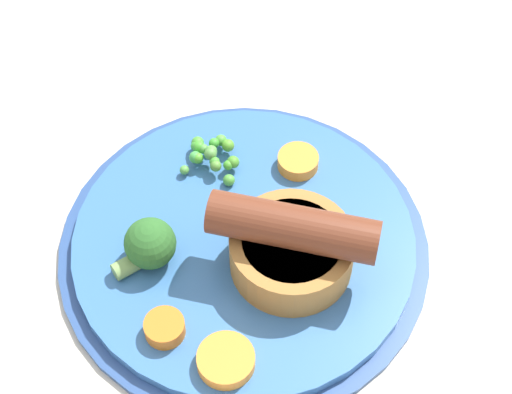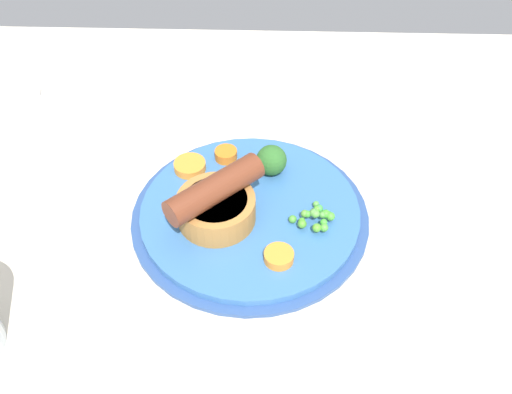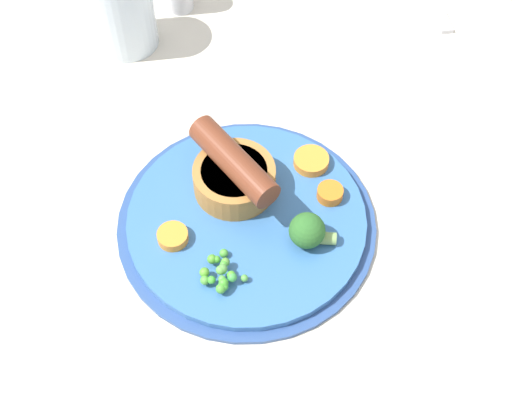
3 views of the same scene
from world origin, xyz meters
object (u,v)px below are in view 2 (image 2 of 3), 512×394
Objects in this scene: dinner_plate at (250,214)px; broccoli_floret_far at (271,160)px; sausage_pudding at (216,203)px; carrot_slice_2 at (190,166)px; carrot_slice_5 at (226,154)px; carrot_slice_0 at (279,256)px; pea_pile at (316,217)px.

broccoli_floret_far reaches higher than dinner_plate.
sausage_pudding is at bearing -36.64° from broccoli_floret_far.
carrot_slice_2 is 4.70cm from carrot_slice_5.
carrot_slice_0 is 1.14× the size of carrot_slice_5.
dinner_plate is at bearing 111.20° from carrot_slice_5.
pea_pile is at bearing 135.56° from carrot_slice_5.
sausage_pudding is (3.61, 1.58, 3.35)cm from dinner_plate.
dinner_plate is 2.58× the size of sausage_pudding.
carrot_slice_2 is at bearing -51.47° from carrot_slice_0.
carrot_slice_2 is (3.86, -7.92, -2.01)cm from sausage_pudding.
carrot_slice_0 is at bearing 52.95° from pea_pile.
sausage_pudding is 9.04cm from carrot_slice_2.
dinner_plate is 9.89cm from carrot_slice_2.
carrot_slice_2 is at bearing -89.96° from broccoli_floret_far.
sausage_pudding is 10.22cm from carrot_slice_5.
carrot_slice_2 is (9.77, -0.01, -1.24)cm from broccoli_floret_far.
carrot_slice_0 is (-0.96, 13.46, -1.22)cm from broccoli_floret_far.
dinner_plate is 5.60× the size of broccoli_floret_far.
pea_pile is at bearing 31.18° from broccoli_floret_far.
dinner_plate is 5.30× the size of pea_pile.
carrot_slice_2 is at bearing 73.32° from sausage_pudding.
carrot_slice_0 is at bearing -81.60° from sausage_pudding.
dinner_plate is 7.22cm from broccoli_floret_far.
pea_pile reaches higher than carrot_slice_2.
sausage_pudding is at bearing 23.63° from dinner_plate.
carrot_slice_5 is at bearing -67.26° from carrot_slice_0.
carrot_slice_2 is at bearing 26.73° from carrot_slice_5.
pea_pile is at bearing -127.05° from carrot_slice_0.
pea_pile is 1.86× the size of carrot_slice_5.
carrot_slice_5 is at bearing -110.75° from broccoli_floret_far.
pea_pile is 14.73cm from carrot_slice_5.
sausage_pudding is at bearing -1.44° from pea_pile.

